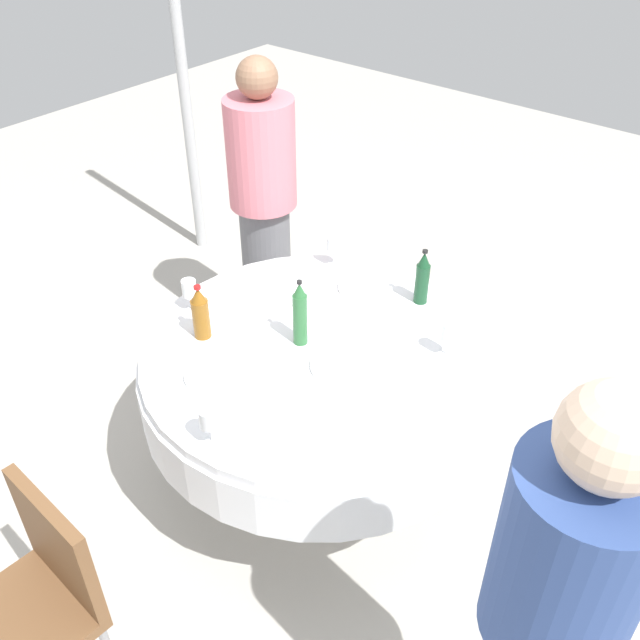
% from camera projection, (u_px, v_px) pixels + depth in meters
% --- Properties ---
extents(ground_plane, '(10.00, 10.00, 0.00)m').
position_uv_depth(ground_plane, '(320.00, 473.00, 3.25)').
color(ground_plane, '#B7B2A8').
extents(dining_table, '(1.46, 1.46, 0.74)m').
position_uv_depth(dining_table, '(320.00, 376.00, 2.89)').
color(dining_table, white).
rests_on(dining_table, ground_plane).
extents(bottle_green_right, '(0.06, 0.06, 0.30)m').
position_uv_depth(bottle_green_right, '(300.00, 314.00, 2.76)').
color(bottle_green_right, '#2D6B38').
rests_on(bottle_green_right, dining_table).
extents(bottle_dark_green_far, '(0.06, 0.06, 0.26)m').
position_uv_depth(bottle_dark_green_far, '(422.00, 278.00, 3.00)').
color(bottle_dark_green_far, '#194728').
rests_on(bottle_dark_green_far, dining_table).
extents(bottle_amber_outer, '(0.07, 0.07, 0.24)m').
position_uv_depth(bottle_amber_outer, '(200.00, 313.00, 2.80)').
color(bottle_amber_outer, '#8C5619').
rests_on(bottle_amber_outer, dining_table).
extents(wine_glass_rear, '(0.06, 0.06, 0.15)m').
position_uv_depth(wine_glass_rear, '(189.00, 289.00, 2.96)').
color(wine_glass_rear, white).
rests_on(wine_glass_rear, dining_table).
extents(wine_glass_south, '(0.07, 0.07, 0.14)m').
position_uv_depth(wine_glass_south, '(334.00, 245.00, 3.25)').
color(wine_glass_south, white).
rests_on(wine_glass_south, dining_table).
extents(wine_glass_north, '(0.07, 0.07, 0.15)m').
position_uv_depth(wine_glass_north, '(209.00, 419.00, 2.34)').
color(wine_glass_north, white).
rests_on(wine_glass_north, dining_table).
extents(wine_glass_front, '(0.06, 0.06, 0.15)m').
position_uv_depth(wine_glass_front, '(448.00, 332.00, 2.71)').
color(wine_glass_front, white).
rests_on(wine_glass_front, dining_table).
extents(plate_inner, '(0.24, 0.24, 0.02)m').
position_uv_depth(plate_inner, '(215.00, 374.00, 2.67)').
color(plate_inner, white).
rests_on(plate_inner, dining_table).
extents(plate_left, '(0.26, 0.26, 0.02)m').
position_uv_depth(plate_left, '(343.00, 365.00, 2.71)').
color(plate_left, white).
rests_on(plate_left, dining_table).
extents(plate_west, '(0.22, 0.22, 0.02)m').
position_uv_depth(plate_west, '(363.00, 287.00, 3.14)').
color(plate_west, white).
rests_on(plate_west, dining_table).
extents(fork_far, '(0.17, 0.09, 0.00)m').
position_uv_depth(fork_far, '(297.00, 309.00, 3.01)').
color(fork_far, silver).
rests_on(fork_far, dining_table).
extents(knife_outer, '(0.11, 0.16, 0.00)m').
position_uv_depth(knife_outer, '(262.00, 343.00, 2.83)').
color(knife_outer, silver).
rests_on(knife_outer, dining_table).
extents(person_right, '(0.34, 0.34, 1.65)m').
position_uv_depth(person_right, '(545.00, 629.00, 1.72)').
color(person_right, slate).
rests_on(person_right, ground_plane).
extents(person_far, '(0.34, 0.34, 1.59)m').
position_uv_depth(person_far, '(264.00, 208.00, 3.58)').
color(person_far, slate).
rests_on(person_far, ground_plane).
extents(chair_north, '(0.42, 0.42, 0.87)m').
position_uv_depth(chair_north, '(38.00, 595.00, 2.18)').
color(chair_north, brown).
rests_on(chair_north, ground_plane).
extents(tent_pole_secondary, '(0.07, 0.07, 2.38)m').
position_uv_depth(tent_pole_secondary, '(182.00, 72.00, 4.20)').
color(tent_pole_secondary, '#B2B5B7').
rests_on(tent_pole_secondary, ground_plane).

